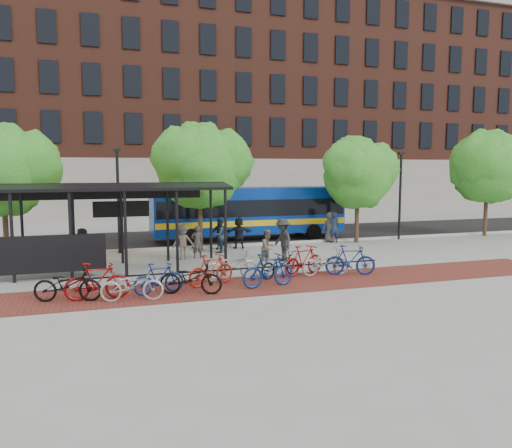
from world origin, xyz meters
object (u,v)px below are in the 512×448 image
object	(u,v)px
bike_2	(132,285)
pedestrian_2	(220,235)
tree_d	(489,164)
bus	(249,210)
pedestrian_0	(82,246)
bike_6	(231,265)
bike_10	(326,262)
bike_5	(211,270)
pedestrian_4	(219,234)
bike_11	(350,260)
pedestrian_9	(283,240)
bus_shelter	(94,198)
pedestrian_1	(197,242)
bike_3	(159,278)
tree_b	(201,163)
bike_8	(280,264)
pedestrian_7	(334,227)
tree_c	(359,171)
pedestrian_3	(183,242)
pedestrian_8	(268,247)
bike_0	(68,284)
pedestrian_5	(239,233)
lamp_post_left	(118,198)
lamp_post_right	(400,193)
bike_4	(191,278)
bike_1	(97,281)
tree_a	(5,167)
pedestrian_6	(330,227)
bike_7	(268,270)
bike_9	(304,260)

from	to	relation	value
bike_2	pedestrian_2	distance (m)	9.41
tree_d	bus	xyz separation A→B (m)	(-14.59, 2.93, -2.71)
bike_2	pedestrian_0	distance (m)	7.10
bike_6	bike_10	distance (m)	3.75
bike_5	bike_6	bearing A→B (deg)	-77.80
pedestrian_2	pedestrian_4	distance (m)	1.04
tree_d	pedestrian_0	distance (m)	24.16
bike_11	pedestrian_9	bearing A→B (deg)	38.71
bus_shelter	pedestrian_1	bearing A→B (deg)	18.97
bike_2	bike_3	world-z (taller)	bike_3
tree_b	bus	xyz separation A→B (m)	(3.42, 2.93, -2.70)
bike_10	bike_8	bearing A→B (deg)	84.13
pedestrian_4	pedestrian_7	xyz separation A→B (m)	(6.74, 0.32, 0.10)
tree_c	pedestrian_3	size ratio (longest dim) A/B	3.62
tree_c	pedestrian_8	xyz separation A→B (m)	(-7.11, -4.85, -3.28)
pedestrian_1	bike_0	bearing A→B (deg)	60.01
bike_0	pedestrian_5	world-z (taller)	pedestrian_5
bike_3	pedestrian_5	world-z (taller)	pedestrian_5
bike_6	pedestrian_0	distance (m)	7.34
lamp_post_left	pedestrian_9	xyz separation A→B (m)	(6.94, -4.40, -1.78)
pedestrian_5	pedestrian_9	xyz separation A→B (m)	(0.90, -4.07, 0.15)
bus	pedestrian_8	bearing A→B (deg)	-101.57
tree_b	pedestrian_7	bearing A→B (deg)	1.80
lamp_post_right	bike_2	world-z (taller)	lamp_post_right
bike_2	bike_6	xyz separation A→B (m)	(3.76, 1.91, 0.04)
pedestrian_3	pedestrian_9	size ratio (longest dim) A/B	0.85
bike_6	pedestrian_3	size ratio (longest dim) A/B	1.30
pedestrian_2	pedestrian_4	size ratio (longest dim) A/B	1.14
tree_d	bike_4	bearing A→B (deg)	-156.32
bike_1	tree_a	bearing A→B (deg)	22.91
tree_b	bike_3	size ratio (longest dim) A/B	3.68
lamp_post_right	bike_10	bearing A→B (deg)	-137.66
pedestrian_0	pedestrian_2	distance (m)	6.53
tree_c	bike_5	world-z (taller)	tree_c
pedestrian_3	pedestrian_6	distance (m)	9.33
lamp_post_left	bike_5	bearing A→B (deg)	-71.28
lamp_post_left	bike_6	world-z (taller)	lamp_post_left
bike_1	bike_5	world-z (taller)	bike_1
bike_10	bike_11	xyz separation A→B (m)	(0.95, -0.24, 0.07)
bike_3	pedestrian_7	world-z (taller)	pedestrian_7
bike_5	bike_11	world-z (taller)	bike_11
pedestrian_7	bike_0	bearing A→B (deg)	29.80
tree_c	pedestrian_0	bearing A→B (deg)	-171.30
bike_10	pedestrian_1	bearing A→B (deg)	38.83
tree_c	bike_3	xyz separation A→B (m)	(-12.24, -8.48, -3.53)
pedestrian_6	bike_7	bearing A→B (deg)	64.02
bike_10	tree_a	bearing A→B (deg)	59.95
bike_2	bike_9	bearing A→B (deg)	-67.14
tree_b	pedestrian_2	size ratio (longest dim) A/B	3.68
pedestrian_2	pedestrian_6	size ratio (longest dim) A/B	1.01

